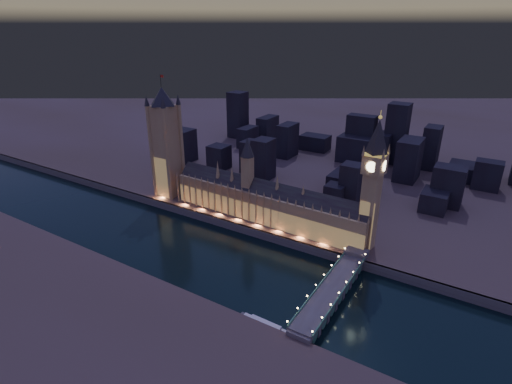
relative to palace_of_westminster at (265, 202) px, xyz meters
The scene contains 9 objects.
ground_plane 67.95m from the palace_of_westminster, 99.57° to the right, with size 2000.00×2000.00×0.00m, color black.
north_bank 458.91m from the palace_of_westminster, 91.30° to the left, with size 2000.00×960.00×8.00m, color #4C352C.
embankment_wall 32.24m from the palace_of_westminster, 116.64° to the right, with size 2000.00×2.50×8.00m, color #4E4047.
palace_of_westminster is the anchor object (origin of this frame).
victoria_tower 128.51m from the palace_of_westminster, behind, with size 31.68×31.68×127.27m.
elizabeth_tower 107.84m from the palace_of_westminster, ahead, with size 18.00×18.00×115.04m.
westminster_bridge 117.92m from the palace_of_westminster, 34.15° to the right, with size 17.60×113.00×15.90m.
river_boat 141.32m from the palace_of_westminster, 59.40° to the right, with size 42.02×10.59×4.50m.
city_backdrop 188.32m from the palace_of_westminster, 81.86° to the left, with size 471.89×215.63×79.43m.
Camera 1 is at (182.85, -233.29, 181.42)m, focal length 28.00 mm.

